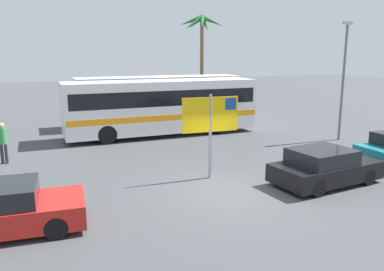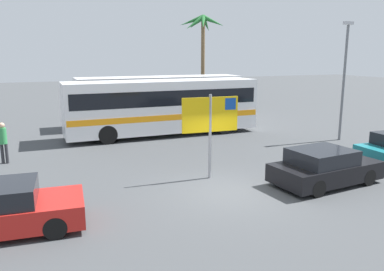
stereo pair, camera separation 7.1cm
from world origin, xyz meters
name	(u,v)px [view 2 (the right image)]	position (x,y,z in m)	size (l,w,h in m)	color
ground	(231,192)	(0.00, 0.00, 0.00)	(120.00, 120.00, 0.00)	#424447
bus_front_coach	(163,105)	(0.84, 9.97, 1.78)	(11.04, 2.55, 3.17)	white
bus_rear_coach	(161,97)	(1.92, 13.70, 1.78)	(11.04, 2.55, 3.17)	white
ferry_sign	(211,118)	(0.02, 1.67, 2.33)	(2.20, 0.19, 3.20)	gray
car_red	(3,209)	(-7.01, -0.38, 0.64)	(4.11, 2.18, 1.32)	red
car_black	(324,167)	(3.49, -0.57, 0.64)	(4.18, 2.25, 1.32)	black
pedestrian_crossing_lot	(3,139)	(-7.38, 6.88, 1.06)	(0.32, 0.32, 1.79)	#2D2D33
lamp_post_right_side	(344,76)	(9.44, 5.02, 3.48)	(0.56, 0.20, 6.31)	slate
palm_tree_seaside	(203,32)	(7.57, 19.48, 6.48)	(3.95, 3.78, 7.87)	brown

